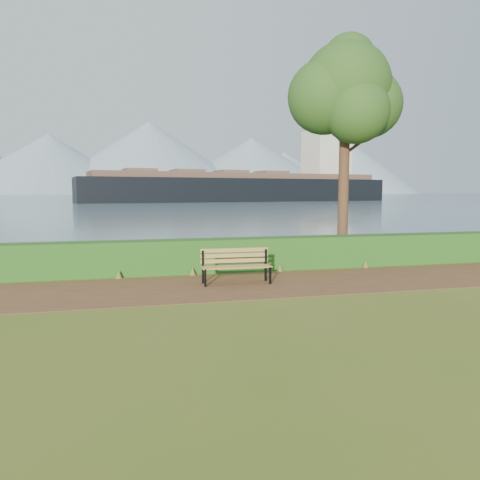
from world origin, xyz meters
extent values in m
plane|color=#4D631C|center=(0.00, 0.00, 0.00)|extent=(140.00, 140.00, 0.00)
cube|color=#52331C|center=(0.00, 0.30, 0.01)|extent=(40.00, 3.40, 0.01)
cube|color=#194D16|center=(0.00, 2.60, 0.50)|extent=(32.00, 0.85, 1.00)
cube|color=#476572|center=(0.00, 260.00, 0.01)|extent=(700.00, 510.00, 0.00)
cone|color=gray|center=(-60.00, 395.00, 24.00)|extent=(160.00, 160.00, 48.00)
cone|color=gray|center=(20.00, 405.00, 31.00)|extent=(190.00, 190.00, 62.00)
cone|color=gray|center=(110.00, 400.00, 25.00)|extent=(170.00, 170.00, 50.00)
cone|color=gray|center=(200.00, 410.00, 29.00)|extent=(150.00, 150.00, 58.00)
cone|color=gray|center=(-10.00, 430.00, 17.50)|extent=(120.00, 120.00, 35.00)
cone|color=gray|center=(150.00, 425.00, 20.00)|extent=(130.00, 130.00, 40.00)
cube|color=black|center=(-1.03, 0.30, 0.23)|extent=(0.05, 0.06, 0.46)
cube|color=black|center=(-1.01, 0.76, 0.44)|extent=(0.05, 0.06, 0.89)
cube|color=black|center=(-1.02, 0.53, 0.43)|extent=(0.07, 0.54, 0.05)
cube|color=black|center=(0.71, 0.25, 0.23)|extent=(0.05, 0.06, 0.46)
cube|color=black|center=(0.72, 0.70, 0.44)|extent=(0.05, 0.06, 0.89)
cube|color=black|center=(0.71, 0.48, 0.43)|extent=(0.07, 0.54, 0.05)
cube|color=olive|center=(-0.16, 0.31, 0.46)|extent=(1.86, 0.15, 0.04)
cube|color=olive|center=(-0.15, 0.44, 0.46)|extent=(1.86, 0.15, 0.04)
cube|color=olive|center=(-0.15, 0.57, 0.46)|extent=(1.86, 0.15, 0.04)
cube|color=olive|center=(-0.15, 0.70, 0.46)|extent=(1.86, 0.15, 0.04)
cube|color=olive|center=(-0.14, 0.76, 0.59)|extent=(1.86, 0.10, 0.11)
cube|color=olive|center=(-0.14, 0.76, 0.73)|extent=(1.86, 0.10, 0.11)
cube|color=olive|center=(-0.14, 0.76, 0.88)|extent=(1.86, 0.10, 0.11)
cylinder|color=#331E15|center=(4.58, 3.90, 3.31)|extent=(0.37, 0.37, 6.61)
sphere|color=#1D4316|center=(4.58, 3.90, 6.06)|extent=(3.12, 3.12, 3.12)
sphere|color=#1D4316|center=(5.45, 3.90, 5.51)|extent=(2.39, 2.39, 2.39)
sphere|color=#1D4316|center=(3.83, 3.95, 5.69)|extent=(2.57, 2.57, 2.57)
sphere|color=#1D4316|center=(4.64, 3.20, 5.14)|extent=(2.20, 2.20, 2.20)
sphere|color=#1D4316|center=(4.40, 4.54, 6.52)|extent=(2.02, 2.02, 2.02)
sphere|color=#1D4316|center=(4.70, 3.96, 6.98)|extent=(1.84, 1.84, 1.84)
cylinder|color=#331E15|center=(4.99, 3.90, 4.04)|extent=(0.97, 0.11, 0.72)
cylinder|color=#331E15|center=(4.21, 3.99, 4.50)|extent=(0.75, 0.35, 0.66)
cube|color=black|center=(23.78, 95.64, 1.59)|extent=(74.93, 24.00, 7.40)
cube|color=brown|center=(23.78, 95.64, 5.93)|extent=(68.90, 21.85, 1.27)
cube|color=beige|center=(47.13, 99.65, 11.64)|extent=(10.86, 10.21, 11.63)
cylinder|color=black|center=(47.13, 99.65, 18.51)|extent=(2.54, 2.54, 3.70)
cube|color=brown|center=(0.43, 91.63, 6.77)|extent=(7.44, 7.95, 0.85)
cube|color=brown|center=(10.86, 93.42, 6.77)|extent=(7.44, 7.95, 0.85)
cube|color=brown|center=(21.28, 95.21, 6.77)|extent=(7.44, 7.95, 0.85)
cube|color=brown|center=(31.70, 97.00, 6.77)|extent=(7.44, 7.95, 0.85)
camera|label=1|loc=(-3.02, -11.41, 2.47)|focal=35.00mm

